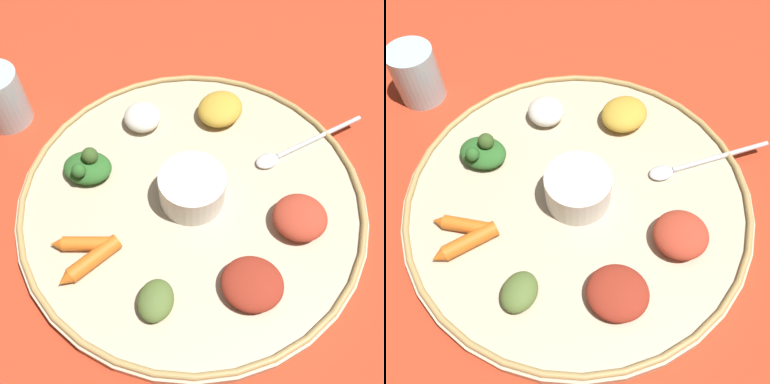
{
  "view_description": "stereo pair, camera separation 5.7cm",
  "coord_description": "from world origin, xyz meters",
  "views": [
    {
      "loc": [
        -0.28,
        0.12,
        0.52
      ],
      "look_at": [
        0.0,
        0.0,
        0.03
      ],
      "focal_mm": 41.95,
      "sensor_mm": 36.0,
      "label": 1
    },
    {
      "loc": [
        -0.3,
        0.07,
        0.52
      ],
      "look_at": [
        0.0,
        0.0,
        0.03
      ],
      "focal_mm": 41.95,
      "sensor_mm": 36.0,
      "label": 2
    }
  ],
  "objects": [
    {
      "name": "mound_beet",
      "position": [
        -0.14,
        -0.01,
        0.03
      ],
      "size": [
        0.1,
        0.1,
        0.03
      ],
      "primitive_type": "ellipsoid",
      "rotation": [
        0.0,
        0.0,
        0.98
      ],
      "color": "maroon",
      "rests_on": "platter"
    },
    {
      "name": "ground_plane",
      "position": [
        0.0,
        0.0,
        0.0
      ],
      "size": [
        2.4,
        2.4,
        0.0
      ],
      "primitive_type": "plane",
      "color": "#B7381E"
    },
    {
      "name": "mound_berbere_red",
      "position": [
        -0.09,
        -0.11,
        0.03
      ],
      "size": [
        0.09,
        0.09,
        0.03
      ],
      "primitive_type": "ellipsoid",
      "rotation": [
        0.0,
        0.0,
        1.14
      ],
      "color": "#B73D28",
      "rests_on": "platter"
    },
    {
      "name": "center_bowl",
      "position": [
        0.0,
        0.0,
        0.04
      ],
      "size": [
        0.08,
        0.08,
        0.05
      ],
      "color": "silver",
      "rests_on": "platter"
    },
    {
      "name": "mound_lentil_yellow",
      "position": [
        0.12,
        -0.09,
        0.03
      ],
      "size": [
        0.09,
        0.09,
        0.03
      ],
      "primitive_type": "ellipsoid",
      "rotation": [
        0.0,
        0.0,
        5.18
      ],
      "color": "gold",
      "rests_on": "platter"
    },
    {
      "name": "spoon",
      "position": [
        0.02,
        -0.16,
        0.02
      ],
      "size": [
        0.03,
        0.18,
        0.01
      ],
      "color": "silver",
      "rests_on": "platter"
    },
    {
      "name": "mound_rice_white",
      "position": [
        0.15,
        0.01,
        0.03
      ],
      "size": [
        0.07,
        0.07,
        0.03
      ],
      "primitive_type": "ellipsoid",
      "rotation": [
        0.0,
        0.0,
        5.06
      ],
      "color": "silver",
      "rests_on": "platter"
    },
    {
      "name": "mound_collards",
      "position": [
        -0.11,
        0.09,
        0.03
      ],
      "size": [
        0.06,
        0.06,
        0.02
      ],
      "primitive_type": "ellipsoid",
      "rotation": [
        0.0,
        0.0,
        5.69
      ],
      "color": "#567033",
      "rests_on": "platter"
    },
    {
      "name": "greens_pile",
      "position": [
        0.09,
        0.11,
        0.03
      ],
      "size": [
        0.08,
        0.08,
        0.04
      ],
      "color": "#2D6628",
      "rests_on": "platter"
    },
    {
      "name": "platter",
      "position": [
        0.0,
        0.0,
        0.01
      ],
      "size": [
        0.46,
        0.46,
        0.02
      ],
      "primitive_type": "cylinder",
      "color": "#C6B293",
      "rests_on": "ground_plane"
    },
    {
      "name": "carrot_outer",
      "position": [
        -0.04,
        0.15,
        0.03
      ],
      "size": [
        0.04,
        0.09,
        0.02
      ],
      "color": "orange",
      "rests_on": "platter"
    },
    {
      "name": "drinking_glass",
      "position": [
        0.25,
        0.19,
        0.04
      ],
      "size": [
        0.07,
        0.07,
        0.09
      ],
      "color": "silver",
      "rests_on": "ground_plane"
    },
    {
      "name": "platter_rim",
      "position": [
        0.0,
        0.0,
        0.02
      ],
      "size": [
        0.45,
        0.45,
        0.01
      ],
      "primitive_type": "torus",
      "color": "tan",
      "rests_on": "platter"
    },
    {
      "name": "carrot_near_spoon",
      "position": [
        -0.01,
        0.15,
        0.03
      ],
      "size": [
        0.05,
        0.08,
        0.02
      ],
      "color": "orange",
      "rests_on": "platter"
    }
  ]
}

